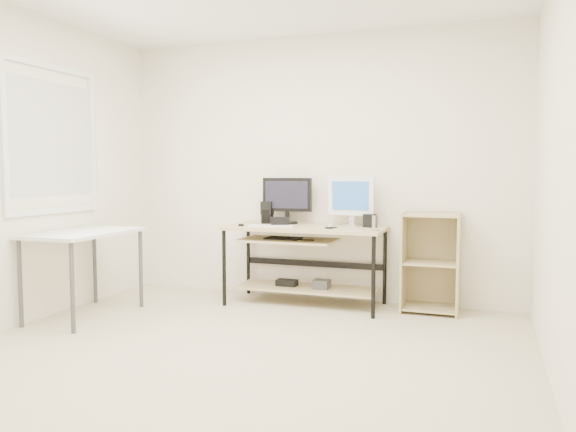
% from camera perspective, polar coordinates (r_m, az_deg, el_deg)
% --- Properties ---
extents(room, '(4.01, 4.01, 2.62)m').
position_cam_1_polar(room, '(3.83, -7.67, 5.26)').
color(room, beige).
rests_on(room, ground).
extents(desk, '(1.50, 0.65, 0.75)m').
position_cam_1_polar(desk, '(5.33, 1.49, -3.32)').
color(desk, tan).
rests_on(desk, ground).
extents(side_table, '(0.60, 1.00, 0.75)m').
position_cam_1_polar(side_table, '(5.18, -20.04, -2.34)').
color(side_table, white).
rests_on(side_table, ground).
extents(shelf_unit, '(0.50, 0.40, 0.90)m').
position_cam_1_polar(shelf_unit, '(5.27, 14.34, -4.51)').
color(shelf_unit, tan).
rests_on(shelf_unit, ground).
extents(black_monitor, '(0.50, 0.21, 0.46)m').
position_cam_1_polar(black_monitor, '(5.55, -0.08, 1.89)').
color(black_monitor, black).
rests_on(black_monitor, desk).
extents(white_imac, '(0.45, 0.14, 0.48)m').
position_cam_1_polar(white_imac, '(5.36, 6.40, 1.94)').
color(white_imac, silver).
rests_on(white_imac, desk).
extents(keyboard, '(0.43, 0.18, 0.01)m').
position_cam_1_polar(keyboard, '(5.28, -1.71, -1.01)').
color(keyboard, white).
rests_on(keyboard, desk).
extents(mouse, '(0.11, 0.14, 0.04)m').
position_cam_1_polar(mouse, '(5.15, 4.29, -1.00)').
color(mouse, '#A9A9AE').
rests_on(mouse, desk).
extents(center_speaker, '(0.19, 0.14, 0.09)m').
position_cam_1_polar(center_speaker, '(5.31, -0.81, -0.58)').
color(center_speaker, black).
rests_on(center_speaker, desk).
extents(speaker_left, '(0.12, 0.12, 0.22)m').
position_cam_1_polar(speaker_left, '(5.61, -2.13, 0.43)').
color(speaker_left, black).
rests_on(speaker_left, desk).
extents(speaker_right, '(0.12, 0.12, 0.12)m').
position_cam_1_polar(speaker_right, '(5.28, 8.32, -0.47)').
color(speaker_right, black).
rests_on(speaker_right, desk).
extents(audio_controller, '(0.07, 0.04, 0.14)m').
position_cam_1_polar(audio_controller, '(5.58, -2.24, -0.07)').
color(audio_controller, black).
rests_on(audio_controller, desk).
extents(volume_puck, '(0.07, 0.07, 0.02)m').
position_cam_1_polar(volume_puck, '(5.34, -4.78, -0.91)').
color(volume_puck, black).
rests_on(volume_puck, desk).
extents(smartphone, '(0.09, 0.14, 0.01)m').
position_cam_1_polar(smartphone, '(5.14, 4.37, -1.19)').
color(smartphone, black).
rests_on(smartphone, desk).
extents(coaster, '(0.11, 0.11, 0.01)m').
position_cam_1_polar(coaster, '(4.97, 8.88, -1.46)').
color(coaster, '#A57F4A').
rests_on(coaster, desk).
extents(drinking_glass, '(0.08, 0.08, 0.13)m').
position_cam_1_polar(drinking_glass, '(4.96, 8.88, -0.69)').
color(drinking_glass, white).
rests_on(drinking_glass, coaster).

